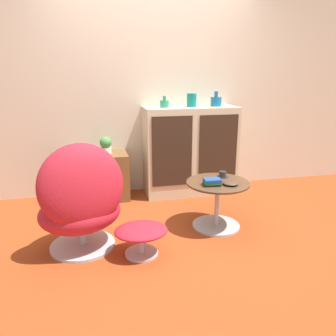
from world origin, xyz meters
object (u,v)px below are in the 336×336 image
sideboard (190,151)px  vase_inner_left (192,100)px  ottoman (141,233)px  vase_inner_right (216,101)px  vase_leftmost (165,103)px  bowl (231,183)px  egg_chair (81,201)px  coffee_table (217,200)px  teacup (223,175)px  book_stack (212,182)px  tv_console (99,177)px  potted_plant (106,145)px

sideboard → vase_inner_left: 0.62m
ottoman → vase_inner_right: (1.15, 1.38, 0.95)m
vase_leftmost → vase_inner_left: vase_inner_left is taller
bowl → egg_chair: bearing=-177.4°
ottoman → coffee_table: 0.88m
sideboard → bowl: sideboard is taller
vase_inner_right → teacup: bearing=-105.2°
book_stack → vase_inner_right: bearing=68.5°
vase_inner_right → egg_chair: bearing=-143.6°
sideboard → book_stack: 1.11m
vase_leftmost → bowl: 1.36m
tv_console → vase_inner_left: vase_inner_left is taller
ottoman → teacup: (0.91, 0.49, 0.30)m
sideboard → teacup: sideboard is taller
egg_chair → vase_inner_left: bearing=42.4°
sideboard → vase_leftmost: bearing=179.3°
vase_leftmost → bowl: bearing=-71.3°
egg_chair → vase_leftmost: vase_leftmost is taller
ottoman → coffee_table: (0.81, 0.36, 0.08)m
tv_console → sideboard: bearing=-0.9°
book_stack → bowl: bearing=-9.4°
sideboard → book_stack: sideboard is taller
ottoman → bowl: size_ratio=3.03×
egg_chair → book_stack: bearing=4.4°
sideboard → coffee_table: bearing=-91.3°
sideboard → vase_inner_right: vase_inner_right is taller
vase_leftmost → vase_inner_right: (0.65, 0.00, 0.02)m
potted_plant → book_stack: (0.92, -1.12, -0.16)m
egg_chair → coffee_table: size_ratio=1.60×
teacup → tv_console: bearing=143.2°
sideboard → vase_inner_right: bearing=0.7°
sideboard → teacup: (0.08, -0.89, -0.05)m
bowl → teacup: bearing=86.0°
vase_leftmost → book_stack: vase_leftmost is taller
vase_leftmost → potted_plant: bearing=178.8°
vase_inner_right → potted_plant: vase_inner_right is taller
sideboard → tv_console: (-1.13, 0.02, -0.27)m
vase_inner_right → bowl: vase_inner_right is taller
teacup → bowl: teacup is taller
coffee_table → vase_leftmost: vase_leftmost is taller
ottoman → coffee_table: coffee_table is taller
teacup → book_stack: bearing=-131.9°
ottoman → vase_leftmost: bearing=69.9°
vase_inner_left → vase_inner_right: (0.31, 0.00, -0.02)m
coffee_table → teacup: size_ratio=5.24×
teacup → bowl: bearing=-94.0°
vase_leftmost → bowl: vase_leftmost is taller
sideboard → ottoman: size_ratio=2.54×
ottoman → teacup: 1.07m
vase_inner_left → potted_plant: size_ratio=0.78×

